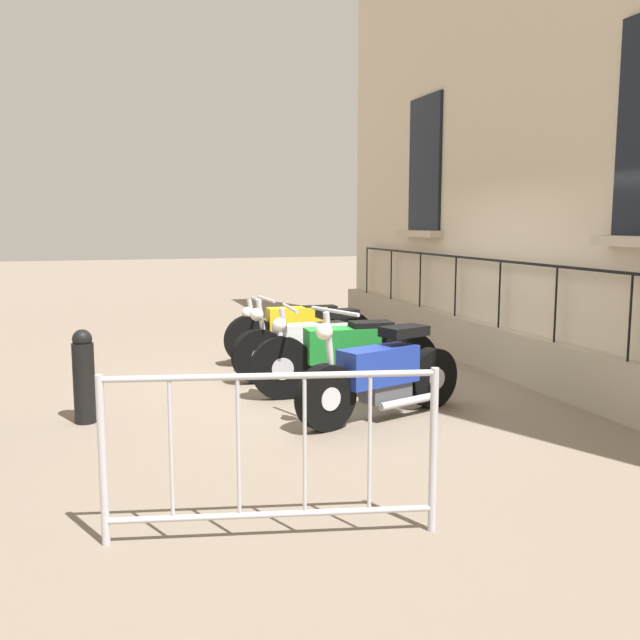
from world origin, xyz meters
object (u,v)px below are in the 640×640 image
Objects in this scene: crowd_barrier at (272,449)px; bollard at (84,376)px; motorcycle_white at (313,345)px; motorcycle_green at (345,355)px; motorcycle_blue at (381,376)px; motorcycle_yellow at (299,332)px.

bollard is at bearing -69.27° from crowd_barrier.
crowd_barrier is (1.55, 4.23, 0.15)m from motorcycle_white.
bollard is at bearing 24.52° from motorcycle_white.
motorcycle_green is 2.79m from bollard.
crowd_barrier is at bearing 63.54° from motorcycle_green.
motorcycle_blue is at bearing 165.63° from bollard.
crowd_barrier is at bearing 54.04° from motorcycle_blue.
motorcycle_white reaches higher than bollard.
motorcycle_blue is at bearing 90.09° from motorcycle_yellow.
motorcycle_white is at bearing 84.01° from motorcycle_yellow.
motorcycle_blue reaches higher than crowd_barrier.
motorcycle_yellow is at bearing -90.62° from motorcycle_green.
bollard is (2.79, 2.24, 0.03)m from motorcycle_yellow.
motorcycle_white is (0.11, 1.01, -0.01)m from motorcycle_yellow.
motorcycle_yellow is 2.96m from motorcycle_blue.
motorcycle_blue is 2.89m from bollard.
motorcycle_blue is (-0.11, 1.94, 0.01)m from motorcycle_white.
motorcycle_blue is (-0.00, 2.96, -0.01)m from motorcycle_yellow.
motorcycle_white is 0.95m from motorcycle_green.
bollard is at bearing 38.72° from motorcycle_yellow.
crowd_barrier is 2.20× the size of bollard.
motorcycle_white is 4.51m from crowd_barrier.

